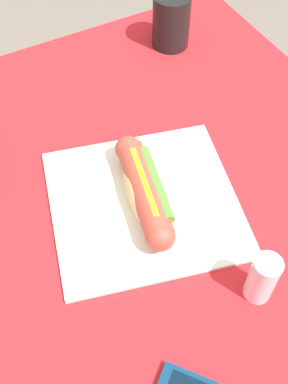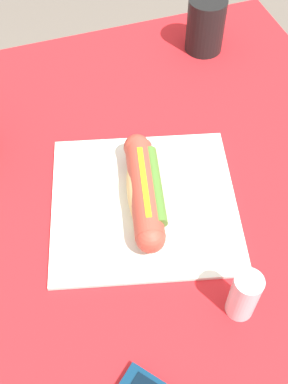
{
  "view_description": "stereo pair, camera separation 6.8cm",
  "coord_description": "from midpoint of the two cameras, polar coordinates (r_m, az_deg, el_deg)",
  "views": [
    {
      "loc": [
        0.3,
        -0.21,
        1.36
      ],
      "look_at": [
        -0.06,
        -0.02,
        0.81
      ],
      "focal_mm": 44.43,
      "sensor_mm": 36.0,
      "label": 1
    },
    {
      "loc": [
        0.33,
        -0.15,
        1.36
      ],
      "look_at": [
        -0.06,
        -0.02,
        0.81
      ],
      "focal_mm": 44.43,
      "sensor_mm": 36.0,
      "label": 2
    }
  ],
  "objects": [
    {
      "name": "ground_plane",
      "position": [
        1.4,
        2.99,
        -21.98
      ],
      "size": [
        6.0,
        6.0,
        0.0
      ],
      "primitive_type": "plane",
      "color": "#6B6056",
      "rests_on": "ground"
    },
    {
      "name": "dining_table",
      "position": [
        0.83,
        4.8,
        -11.18
      ],
      "size": [
        1.0,
        0.79,
        0.78
      ],
      "color": "brown",
      "rests_on": "ground"
    },
    {
      "name": "paper_wrapper",
      "position": [
        0.71,
        2.77,
        -1.49
      ],
      "size": [
        0.32,
        0.33,
        0.01
      ],
      "primitive_type": "cube",
      "rotation": [
        0.0,
        0.0,
        -0.25
      ],
      "color": "silver",
      "rests_on": "dining_table"
    },
    {
      "name": "salt_shaker",
      "position": [
        0.61,
        15.14,
        -12.15
      ],
      "size": [
        0.04,
        0.04,
        0.08
      ],
      "primitive_type": "cylinder",
      "color": "silver",
      "rests_on": "dining_table"
    },
    {
      "name": "drinking_cup",
      "position": [
        0.95,
        9.57,
        19.04
      ],
      "size": [
        0.07,
        0.07,
        0.1
      ],
      "primitive_type": "cylinder",
      "color": "black",
      "rests_on": "dining_table"
    },
    {
      "name": "hot_dog",
      "position": [
        0.68,
        2.95,
        0.03
      ],
      "size": [
        0.2,
        0.08,
        0.05
      ],
      "color": "#E5BC75",
      "rests_on": "paper_wrapper"
    }
  ]
}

